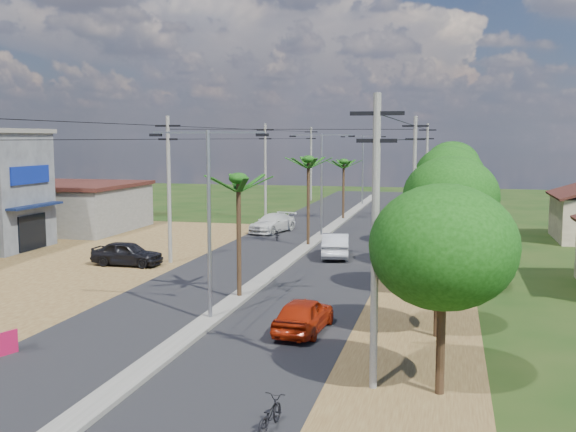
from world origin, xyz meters
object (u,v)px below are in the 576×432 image
Objects in this scene: car_parked_dark at (127,254)px; moto_rider_east at (270,416)px; car_silver_mid at (335,246)px; roadside_sign at (4,344)px; car_red_near at (304,316)px; car_white_far at (272,224)px.

car_parked_dark is 24.78m from moto_rider_east.
car_silver_mid is at bearing -79.16° from moto_rider_east.
car_parked_dark reaches higher than roadside_sign.
car_white_far reaches higher than car_red_near.
car_white_far is 32.46m from roadside_sign.
moto_rider_east is 11.32m from roadside_sign.
moto_rider_east is at bearing 101.15° from car_red_near.
car_silver_mid is at bearing -40.05° from car_white_far.
car_red_near is 0.81× the size of car_white_far.
car_red_near is 11.02m from roadside_sign.
car_silver_mid is 12.31m from car_white_far.
car_silver_mid is at bearing 89.44° from roadside_sign.
car_silver_mid is at bearing -80.10° from car_red_near.
car_red_near is at bearing -56.83° from car_white_far.
car_parked_dark is (-13.31, 11.21, 0.03)m from car_red_near.
roadside_sign is (-10.70, 3.69, 0.02)m from moto_rider_east.
moto_rider_east is at bearing 0.38° from roadside_sign.
car_parked_dark is (-4.83, -15.93, -0.01)m from car_white_far.
car_red_near is 0.87× the size of car_silver_mid.
car_red_near reaches higher than roadside_sign.
moto_rider_east is (1.04, -8.99, -0.28)m from car_red_near.
car_white_far reaches higher than moto_rider_east.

